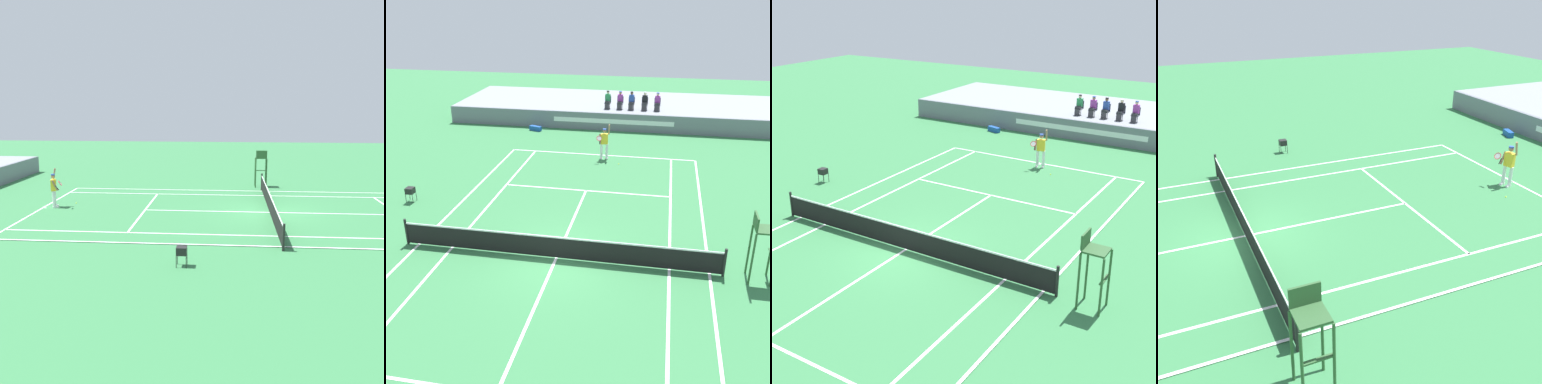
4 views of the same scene
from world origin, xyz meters
TOP-DOWN VIEW (x-y plane):
  - ground_plane at (0.00, 0.00)m, footprint 80.00×80.00m
  - court at (0.00, 0.00)m, footprint 11.08×23.88m
  - net at (0.00, 0.00)m, footprint 11.98×0.10m
  - barrier_wall at (0.00, 17.37)m, footprint 24.15×0.25m
  - bleacher_platform at (0.00, 21.43)m, footprint 24.15×7.87m
  - spectator_seated_0 at (-0.57, 18.70)m, footprint 0.44×0.60m
  - spectator_seated_1 at (0.32, 18.70)m, footprint 0.44×0.60m
  - spectator_seated_2 at (1.14, 18.70)m, footprint 0.44×0.60m
  - spectator_seated_3 at (2.08, 18.70)m, footprint 0.44×0.60m
  - spectator_seated_4 at (2.97, 18.70)m, footprint 0.44×0.60m
  - tennis_player at (0.21, 11.30)m, footprint 0.74×0.76m
  - tennis_ball at (1.17, 10.48)m, footprint 0.07×0.07m
  - umpire_chair at (7.01, 0.00)m, footprint 0.77×0.77m
  - equipment_bag at (-5.36, 16.36)m, footprint 0.96×0.60m
  - ball_hopper at (-7.84, 3.66)m, footprint 0.36×0.36m

SIDE VIEW (x-z plane):
  - ground_plane at x=0.00m, z-range 0.00..0.00m
  - court at x=0.00m, z-range 0.00..0.02m
  - tennis_ball at x=1.17m, z-range 0.00..0.07m
  - equipment_bag at x=-5.36m, z-range 0.00..0.32m
  - net at x=0.00m, z-range -0.01..1.06m
  - ball_hopper at x=-7.84m, z-range 0.22..0.92m
  - bleacher_platform at x=0.00m, z-range 0.00..1.24m
  - barrier_wall at x=0.00m, z-range 0.00..1.24m
  - tennis_player at x=0.21m, z-range -0.05..2.04m
  - umpire_chair at x=7.01m, z-range 0.34..2.78m
  - spectator_seated_0 at x=-0.57m, z-range 1.22..2.48m
  - spectator_seated_1 at x=0.32m, z-range 1.22..2.48m
  - spectator_seated_2 at x=1.14m, z-range 1.22..2.48m
  - spectator_seated_3 at x=2.08m, z-range 1.22..2.48m
  - spectator_seated_4 at x=2.97m, z-range 1.22..2.48m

